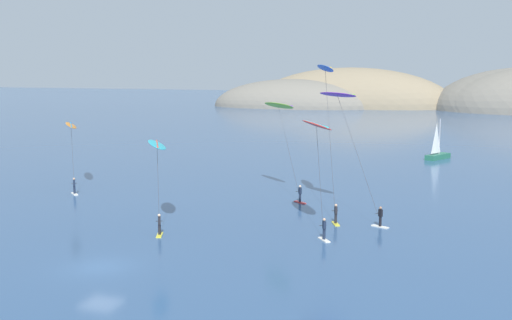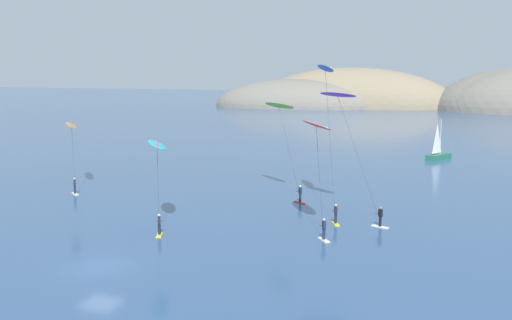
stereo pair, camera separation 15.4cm
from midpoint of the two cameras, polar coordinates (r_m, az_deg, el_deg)
The scene contains 9 objects.
ground_plane at distance 43.56m, azimuth -13.62°, elevation -9.24°, with size 600.00×600.00×0.00m, color #2D4C75.
headland_island at distance 206.29m, azimuth 17.76°, elevation 4.29°, with size 135.84×49.81×26.76m.
sailboat_near at distance 94.56m, azimuth 16.07°, elevation 0.49°, with size 3.46×5.75×5.70m.
kitesurfer_cyan at distance 51.82m, azimuth -8.69°, elevation 0.78°, with size 3.61×5.58×7.15m.
kitesurfer_blue at distance 56.88m, azimuth 6.34°, elevation 6.91°, with size 4.28×7.89×13.21m.
kitesurfer_red at distance 49.52m, azimuth 5.51°, elevation 2.53°, with size 4.46×5.92×8.87m.
kitesurfer_purple at distance 55.89m, azimuth 7.68°, elevation 4.80°, with size 7.55×6.04×10.85m.
kitesurfer_orange at distance 71.24m, azimuth -16.00°, elevation 2.55°, with size 5.31×6.55×7.08m.
kitesurfer_lime at distance 64.15m, azimuth 2.27°, elevation 4.21°, with size 6.35×6.04×9.49m.
Camera 2 is at (23.27, -34.50, 12.94)m, focal length 45.00 mm.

